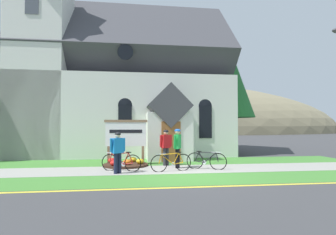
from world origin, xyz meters
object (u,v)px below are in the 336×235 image
Objects in this scene: church_sign at (126,135)px; cyclist_in_red_jersey at (166,145)px; cyclist_in_blue_jersey at (178,145)px; cyclist_in_white_jersey at (118,149)px; roadside_conifer at (225,76)px; bicycle_green at (121,162)px; bicycle_red at (206,161)px; bicycle_silver at (171,162)px.

cyclist_in_red_jersey is (1.88, -0.55, -0.45)m from church_sign.
cyclist_in_blue_jersey is 2.76m from cyclist_in_white_jersey.
cyclist_in_blue_jersey is (2.30, -1.38, -0.41)m from church_sign.
bicycle_green is at bearing -136.51° from roadside_conifer.
cyclist_in_blue_jersey is (-1.17, 0.48, 0.65)m from bicycle_red.
bicycle_green is 2.07m from bicycle_silver.
cyclist_in_red_jersey is at bearing 32.85° from bicycle_green.
cyclist_in_blue_jersey is at bearing 63.90° from bicycle_silver.
cyclist_in_white_jersey is 10.74m from roadside_conifer.
cyclist_in_red_jersey reaches higher than cyclist_in_white_jersey.
church_sign is 2.71m from cyclist_in_blue_jersey.
bicycle_green is 0.83m from cyclist_in_white_jersey.
cyclist_in_blue_jersey reaches higher than bicycle_silver.
cyclist_in_blue_jersey is 0.21× the size of roadside_conifer.
bicycle_silver is (1.91, -2.18, -1.07)m from church_sign.
roadside_conifer reaches higher than bicycle_green.
roadside_conifer is (6.75, 6.41, 4.96)m from bicycle_green.
church_sign is at bearing 148.96° from cyclist_in_blue_jersey.
bicycle_green is 0.97× the size of cyclist_in_red_jersey.
roadside_conifer is at bearing 34.55° from church_sign.
roadside_conifer is (6.87, 6.99, 4.38)m from cyclist_in_white_jersey.
bicycle_green is 2.56m from cyclist_in_blue_jersey.
bicycle_silver is 0.21× the size of roadside_conifer.
church_sign is 3.09m from bicycle_silver.
bicycle_green is at bearing -147.15° from cyclist_in_red_jersey.
bicycle_red is 1.42m from cyclist_in_blue_jersey.
bicycle_silver is at bearing -116.10° from cyclist_in_blue_jersey.
church_sign is 1.32× the size of bicycle_green.
cyclist_in_blue_jersey is 1.03× the size of cyclist_in_red_jersey.
roadside_conifer is (4.71, 6.73, 4.96)m from bicycle_silver.
bicycle_silver is 1.00× the size of cyclist_in_blue_jersey.
cyclist_in_red_jersey is at bearing -132.86° from roadside_conifer.
cyclist_in_red_jersey is (2.02, 1.30, 0.62)m from bicycle_green.
church_sign reaches higher than cyclist_in_red_jersey.
bicycle_red is 8.70m from roadside_conifer.
church_sign is 1.34× the size of bicycle_red.
cyclist_in_blue_jersey is (0.39, 0.79, 0.65)m from bicycle_silver.
bicycle_red is 0.96× the size of cyclist_in_red_jersey.
cyclist_in_white_jersey is at bearing -171.22° from bicycle_red.
cyclist_in_white_jersey is at bearing -138.48° from cyclist_in_red_jersey.
cyclist_in_blue_jersey is 1.07× the size of cyclist_in_white_jersey.
church_sign is at bearing 131.24° from bicycle_silver.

